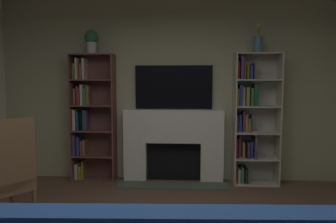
# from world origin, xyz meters

# --- Properties ---
(wall_back_accent) EXTENTS (5.40, 0.06, 2.80)m
(wall_back_accent) POSITION_xyz_m (0.00, 2.66, 1.40)
(wall_back_accent) COLOR #B1B089
(wall_back_accent) RESTS_ON ground_plane
(fireplace) EXTENTS (1.58, 0.54, 1.09)m
(fireplace) POSITION_xyz_m (0.00, 2.51, 0.58)
(fireplace) COLOR white
(fireplace) RESTS_ON ground_plane
(tv) EXTENTS (1.16, 0.06, 0.65)m
(tv) POSITION_xyz_m (0.00, 2.60, 1.42)
(tv) COLOR black
(tv) RESTS_ON fireplace
(bookshelf_left) EXTENTS (0.65, 0.28, 1.91)m
(bookshelf_left) POSITION_xyz_m (-1.29, 2.53, 0.97)
(bookshelf_left) COLOR brown
(bookshelf_left) RESTS_ON ground_plane
(bookshelf_right) EXTENTS (0.65, 0.33, 1.91)m
(bookshelf_right) POSITION_xyz_m (1.14, 2.51, 0.96)
(bookshelf_right) COLOR beige
(bookshelf_right) RESTS_ON ground_plane
(potted_plant) EXTENTS (0.20, 0.20, 0.35)m
(potted_plant) POSITION_xyz_m (-1.21, 2.48, 2.11)
(potted_plant) COLOR silver
(potted_plant) RESTS_ON bookshelf_left
(vase_with_flowers) EXTENTS (0.13, 0.13, 0.41)m
(vase_with_flowers) POSITION_xyz_m (1.21, 2.49, 2.05)
(vase_with_flowers) COLOR teal
(vase_with_flowers) RESTS_ON bookshelf_right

